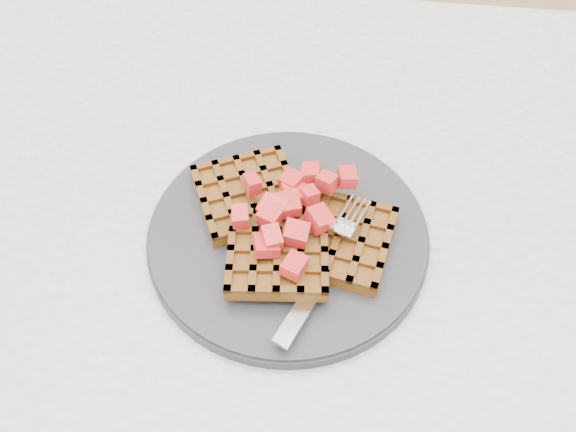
{
  "coord_description": "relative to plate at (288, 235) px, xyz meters",
  "views": [
    {
      "loc": [
        -0.07,
        -0.41,
        1.28
      ],
      "look_at": [
        -0.11,
        -0.03,
        0.79
      ],
      "focal_mm": 40.0,
      "sensor_mm": 36.0,
      "label": 1
    }
  ],
  "objects": [
    {
      "name": "table",
      "position": [
        0.11,
        0.03,
        -0.12
      ],
      "size": [
        1.2,
        0.8,
        0.75
      ],
      "color": "silver",
      "rests_on": "ground"
    },
    {
      "name": "plate",
      "position": [
        0.0,
        0.0,
        0.0
      ],
      "size": [
        0.28,
        0.28,
        0.02
      ],
      "primitive_type": "cylinder",
      "color": "#232326",
      "rests_on": "table"
    },
    {
      "name": "waffles",
      "position": [
        0.0,
        -0.0,
        0.02
      ],
      "size": [
        0.22,
        0.19,
        0.03
      ],
      "color": "brown",
      "rests_on": "plate"
    },
    {
      "name": "strawberry_pile",
      "position": [
        -0.0,
        0.0,
        0.05
      ],
      "size": [
        0.15,
        0.15,
        0.02
      ],
      "primitive_type": null,
      "color": "#9E0A0E",
      "rests_on": "waffles"
    },
    {
      "name": "fork",
      "position": [
        0.04,
        -0.04,
        0.02
      ],
      "size": [
        0.09,
        0.18,
        0.02
      ],
      "primitive_type": null,
      "rotation": [
        0.0,
        0.0,
        -0.37
      ],
      "color": "silver",
      "rests_on": "plate"
    }
  ]
}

